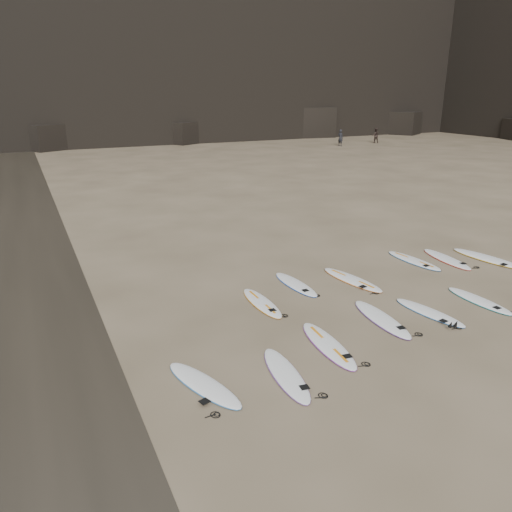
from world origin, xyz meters
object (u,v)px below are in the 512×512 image
(surfboard_4, at_px, (479,300))
(surfboard_10, at_px, (488,258))
(surfboard_2, at_px, (381,319))
(surfboard_9, at_px, (446,259))
(person_b, at_px, (375,135))
(surfboard_1, at_px, (328,345))
(surfboard_5, at_px, (262,303))
(surfboard_8, at_px, (414,260))
(person_a, at_px, (340,138))
(surfboard_11, at_px, (204,384))
(surfboard_0, at_px, (286,374))
(surfboard_7, at_px, (352,279))
(surfboard_3, at_px, (429,312))
(surfboard_6, at_px, (296,284))

(surfboard_4, bearing_deg, surfboard_10, 36.56)
(surfboard_2, xyz_separation_m, surfboard_9, (5.25, 2.92, -0.00))
(person_b, bearing_deg, surfboard_4, 75.74)
(surfboard_2, bearing_deg, surfboard_10, 24.72)
(surfboard_1, bearing_deg, person_b, 56.00)
(surfboard_5, bearing_deg, surfboard_8, 9.40)
(surfboard_10, bearing_deg, person_a, 55.40)
(surfboard_4, bearing_deg, surfboard_1, -177.49)
(surfboard_1, xyz_separation_m, surfboard_10, (8.70, 2.92, 0.01))
(surfboard_1, distance_m, surfboard_9, 8.13)
(surfboard_2, distance_m, surfboard_5, 3.35)
(person_b, bearing_deg, surfboard_1, 70.59)
(surfboard_10, relative_size, surfboard_11, 1.21)
(surfboard_0, height_order, surfboard_11, same)
(surfboard_5, bearing_deg, surfboard_4, -23.12)
(surfboard_0, relative_size, surfboard_1, 0.93)
(surfboard_1, height_order, surfboard_7, surfboard_7)
(surfboard_10, bearing_deg, surfboard_7, 167.76)
(surfboard_0, xyz_separation_m, surfboard_3, (5.05, 1.07, -0.00))
(surfboard_5, relative_size, surfboard_6, 1.00)
(surfboard_1, height_order, surfboard_6, surfboard_1)
(surfboard_7, bearing_deg, surfboard_10, -12.30)
(surfboard_4, bearing_deg, surfboard_8, 76.98)
(surfboard_9, relative_size, person_a, 1.44)
(surfboard_2, relative_size, surfboard_8, 1.03)
(surfboard_10, distance_m, person_b, 40.11)
(surfboard_2, bearing_deg, person_b, 57.66)
(surfboard_3, distance_m, surfboard_7, 2.96)
(surfboard_9, bearing_deg, surfboard_3, -133.68)
(surfboard_1, bearing_deg, surfboard_2, 21.35)
(surfboard_3, bearing_deg, surfboard_4, -9.25)
(surfboard_3, relative_size, surfboard_5, 0.98)
(surfboard_4, relative_size, person_b, 1.36)
(surfboard_7, bearing_deg, surfboard_5, 177.97)
(surfboard_0, xyz_separation_m, surfboard_10, (10.24, 3.62, 0.01))
(surfboard_3, xyz_separation_m, surfboard_5, (-3.88, 2.53, 0.00))
(surfboard_4, distance_m, surfboard_6, 5.37)
(surfboard_2, relative_size, surfboard_5, 1.09)
(surfboard_1, height_order, surfboard_9, surfboard_1)
(surfboard_1, bearing_deg, surfboard_9, 30.96)
(surfboard_1, distance_m, surfboard_3, 3.54)
(surfboard_1, distance_m, surfboard_10, 9.18)
(surfboard_1, xyz_separation_m, person_b, (30.12, 36.82, 0.77))
(surfboard_10, height_order, person_b, person_b)
(surfboard_8, distance_m, person_a, 37.17)
(surfboard_2, distance_m, surfboard_9, 6.01)
(surfboard_3, height_order, surfboard_10, surfboard_10)
(surfboard_1, bearing_deg, surfboard_10, 23.83)
(surfboard_0, distance_m, surfboard_7, 6.08)
(surfboard_7, distance_m, surfboard_9, 4.28)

